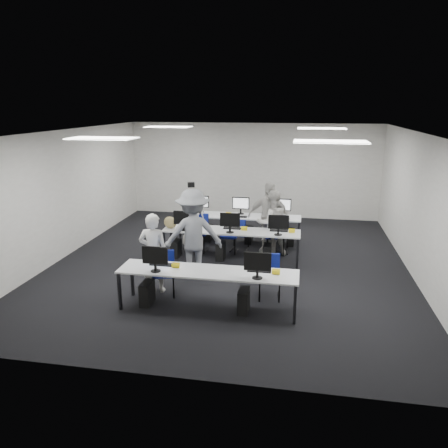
% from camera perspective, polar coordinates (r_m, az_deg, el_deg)
% --- Properties ---
extents(room, '(9.00, 9.02, 3.00)m').
position_cam_1_polar(room, '(9.80, 0.78, 3.17)').
color(room, black).
rests_on(room, ground).
extents(ceiling_panels, '(5.20, 4.60, 0.02)m').
position_cam_1_polar(ceiling_panels, '(9.60, 0.81, 11.87)').
color(ceiling_panels, white).
rests_on(ceiling_panels, room).
extents(desk_front, '(3.20, 0.70, 0.73)m').
position_cam_1_polar(desk_front, '(7.78, -2.15, -6.48)').
color(desk_front, silver).
rests_on(desk_front, ground).
extents(desk_mid, '(3.20, 0.70, 0.73)m').
position_cam_1_polar(desk_mid, '(10.20, 0.95, -1.09)').
color(desk_mid, silver).
rests_on(desk_mid, ground).
extents(desk_back, '(3.20, 0.70, 0.73)m').
position_cam_1_polar(desk_back, '(11.53, 2.06, 0.86)').
color(desk_back, silver).
rests_on(desk_back, ground).
extents(equipment_front, '(2.51, 0.41, 1.19)m').
position_cam_1_polar(equipment_front, '(7.93, -3.52, -8.59)').
color(equipment_front, '#0D33AE').
rests_on(equipment_front, desk_front).
extents(equipment_mid, '(2.91, 0.41, 1.19)m').
position_cam_1_polar(equipment_mid, '(10.31, -0.13, -2.79)').
color(equipment_mid, white).
rests_on(equipment_mid, desk_mid).
extents(equipment_back, '(2.91, 0.41, 1.19)m').
position_cam_1_polar(equipment_back, '(11.61, 2.99, -0.70)').
color(equipment_back, white).
rests_on(equipment_back, desk_back).
extents(chair_0, '(0.51, 0.53, 0.84)m').
position_cam_1_polar(chair_0, '(8.60, -7.79, -7.40)').
color(chair_0, navy).
rests_on(chair_0, ground).
extents(chair_1, '(0.45, 0.48, 0.83)m').
position_cam_1_polar(chair_1, '(8.43, 5.94, -7.86)').
color(chair_1, navy).
rests_on(chair_1, ground).
extents(chair_2, '(0.47, 0.51, 0.92)m').
position_cam_1_polar(chair_2, '(11.00, -3.35, -2.00)').
color(chair_2, navy).
rests_on(chair_2, ground).
extents(chair_3, '(0.42, 0.45, 0.82)m').
position_cam_1_polar(chair_3, '(10.88, 0.69, -2.34)').
color(chair_3, navy).
rests_on(chair_3, ground).
extents(chair_4, '(0.59, 0.61, 0.91)m').
position_cam_1_polar(chair_4, '(10.81, 6.38, -2.40)').
color(chair_4, navy).
rests_on(chair_4, ground).
extents(chair_5, '(0.51, 0.54, 0.83)m').
position_cam_1_polar(chair_5, '(11.21, -3.98, -1.83)').
color(chair_5, navy).
rests_on(chair_5, ground).
extents(chair_6, '(0.45, 0.48, 0.84)m').
position_cam_1_polar(chair_6, '(11.00, 2.02, -2.10)').
color(chair_6, navy).
rests_on(chair_6, ground).
extents(chair_7, '(0.45, 0.49, 0.89)m').
position_cam_1_polar(chair_7, '(10.97, 7.28, -2.21)').
color(chair_7, navy).
rests_on(chair_7, ground).
extents(handbag, '(0.40, 0.34, 0.28)m').
position_cam_1_polar(handbag, '(10.39, -7.04, 0.19)').
color(handbag, olive).
rests_on(handbag, desk_mid).
extents(student_0, '(0.58, 0.38, 1.58)m').
position_cam_1_polar(student_0, '(8.60, -9.18, -3.73)').
color(student_0, beige).
rests_on(student_0, ground).
extents(student_1, '(0.93, 0.83, 1.60)m').
position_cam_1_polar(student_1, '(10.61, 6.29, 0.15)').
color(student_1, beige).
rests_on(student_1, ground).
extents(student_2, '(0.76, 0.51, 1.50)m').
position_cam_1_polar(student_2, '(11.07, -4.15, 0.60)').
color(student_2, beige).
rests_on(student_2, ground).
extents(student_3, '(1.10, 0.60, 1.78)m').
position_cam_1_polar(student_3, '(10.74, 5.84, 0.84)').
color(student_3, beige).
rests_on(student_3, ground).
extents(photographer, '(1.40, 1.10, 1.91)m').
position_cam_1_polar(photographer, '(9.13, -4.07, -1.34)').
color(photographer, slate).
rests_on(photographer, ground).
extents(dslr_camera, '(0.19, 0.22, 0.10)m').
position_cam_1_polar(dslr_camera, '(9.07, -4.32, 5.14)').
color(dslr_camera, black).
rests_on(dslr_camera, photographer).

